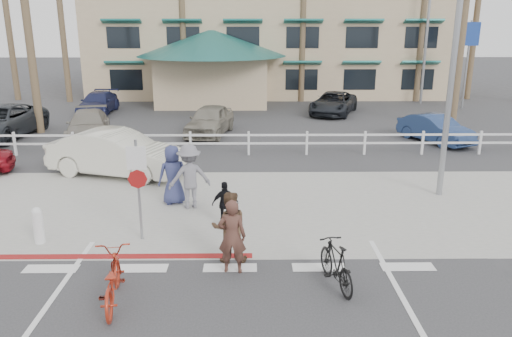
{
  "coord_description": "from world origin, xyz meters",
  "views": [
    {
      "loc": [
        0.46,
        -9.5,
        5.32
      ],
      "look_at": [
        0.62,
        3.44,
        1.5
      ],
      "focal_mm": 35.0,
      "sensor_mm": 36.0,
      "label": 1
    }
  ],
  "objects_px": {
    "bike_red": "(112,280)",
    "sign_post": "(138,185)",
    "bike_black": "(336,264)",
    "car_white_sedan": "(117,153)"
  },
  "relations": [
    {
      "from": "sign_post",
      "to": "bike_red",
      "type": "distance_m",
      "value": 3.15
    },
    {
      "from": "bike_red",
      "to": "car_white_sedan",
      "type": "height_order",
      "value": "car_white_sedan"
    },
    {
      "from": "sign_post",
      "to": "car_white_sedan",
      "type": "distance_m",
      "value": 5.96
    },
    {
      "from": "sign_post",
      "to": "bike_black",
      "type": "height_order",
      "value": "sign_post"
    },
    {
      "from": "sign_post",
      "to": "bike_black",
      "type": "relative_size",
      "value": 1.74
    },
    {
      "from": "bike_red",
      "to": "bike_black",
      "type": "distance_m",
      "value": 4.51
    },
    {
      "from": "car_white_sedan",
      "to": "sign_post",
      "type": "bearing_deg",
      "value": -142.98
    },
    {
      "from": "bike_red",
      "to": "sign_post",
      "type": "bearing_deg",
      "value": -97.36
    },
    {
      "from": "bike_black",
      "to": "bike_red",
      "type": "bearing_deg",
      "value": -5.94
    },
    {
      "from": "bike_red",
      "to": "bike_black",
      "type": "xyz_separation_m",
      "value": [
        4.47,
        0.62,
        -0.01
      ]
    }
  ]
}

